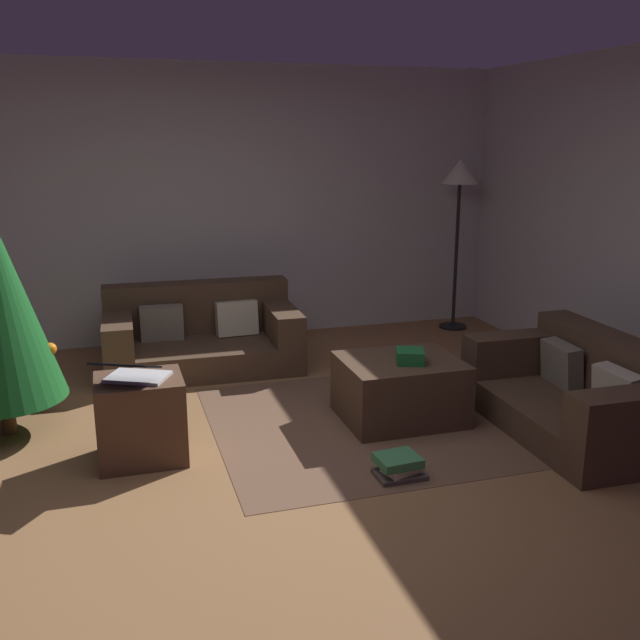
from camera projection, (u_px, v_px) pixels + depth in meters
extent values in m
plane|color=brown|center=(260.00, 479.00, 4.11)|extent=(6.40, 6.40, 0.00)
cube|color=#BCB7B2|center=(187.00, 205.00, 6.69)|extent=(6.40, 0.12, 2.60)
cube|color=#473323|center=(203.00, 355.00, 6.06)|extent=(1.63, 0.96, 0.24)
cube|color=#473323|center=(197.00, 307.00, 6.29)|extent=(1.62, 0.28, 0.45)
cube|color=#473323|center=(280.00, 321.00, 6.18)|extent=(0.26, 0.93, 0.27)
cube|color=#473323|center=(118.00, 332.00, 5.82)|extent=(0.26, 0.93, 0.27)
cube|color=#BCB299|center=(237.00, 318.00, 6.21)|extent=(0.37, 0.17, 0.31)
cube|color=#716B5B|center=(162.00, 323.00, 6.04)|extent=(0.37, 0.16, 0.31)
cube|color=#473323|center=(569.00, 416.00, 4.76)|extent=(0.90, 1.53, 0.22)
cube|color=#473323|center=(614.00, 367.00, 4.77)|extent=(0.27, 1.52, 0.42)
cube|color=#473323|center=(639.00, 415.00, 4.11)|extent=(0.88, 0.26, 0.29)
cube|color=#473323|center=(521.00, 352.00, 5.29)|extent=(0.88, 0.26, 0.29)
cube|color=#BCB299|center=(618.00, 393.00, 4.45)|extent=(0.15, 0.36, 0.31)
cube|color=#716B5B|center=(561.00, 364.00, 5.01)|extent=(0.17, 0.37, 0.31)
cube|color=#473323|center=(400.00, 389.00, 4.95)|extent=(0.81, 0.67, 0.44)
cube|color=#19662D|center=(410.00, 356.00, 4.81)|extent=(0.24, 0.24, 0.09)
cube|color=black|center=(414.00, 360.00, 4.85)|extent=(0.06, 0.16, 0.02)
cylinder|color=brown|center=(8.00, 415.00, 4.73)|extent=(0.10, 0.10, 0.25)
sphere|color=#2699E5|center=(47.00, 365.00, 4.65)|extent=(0.07, 0.07, 0.07)
sphere|color=#2699E5|center=(42.00, 344.00, 4.73)|extent=(0.05, 0.05, 0.05)
sphere|color=orange|center=(2.00, 338.00, 4.87)|extent=(0.08, 0.08, 0.08)
sphere|color=orange|center=(50.00, 349.00, 4.73)|extent=(0.09, 0.09, 0.09)
cube|color=#4C3323|center=(141.00, 419.00, 4.32)|extent=(0.52, 0.44, 0.52)
cube|color=silver|center=(138.00, 377.00, 4.25)|extent=(0.42, 0.37, 0.02)
cube|color=black|center=(125.00, 365.00, 4.07)|extent=(0.42, 0.36, 0.09)
cube|color=#4C423D|center=(400.00, 475.00, 4.14)|extent=(0.29, 0.20, 0.03)
cube|color=beige|center=(401.00, 468.00, 4.13)|extent=(0.24, 0.20, 0.05)
cube|color=#387A47|center=(398.00, 460.00, 4.12)|extent=(0.26, 0.23, 0.05)
cylinder|color=black|center=(453.00, 326.00, 7.38)|extent=(0.28, 0.28, 0.02)
cylinder|color=black|center=(456.00, 257.00, 7.19)|extent=(0.04, 0.04, 1.48)
cone|color=beige|center=(460.00, 171.00, 6.98)|extent=(0.36, 0.36, 0.24)
cube|color=brown|center=(399.00, 418.00, 5.00)|extent=(2.60, 2.00, 0.01)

